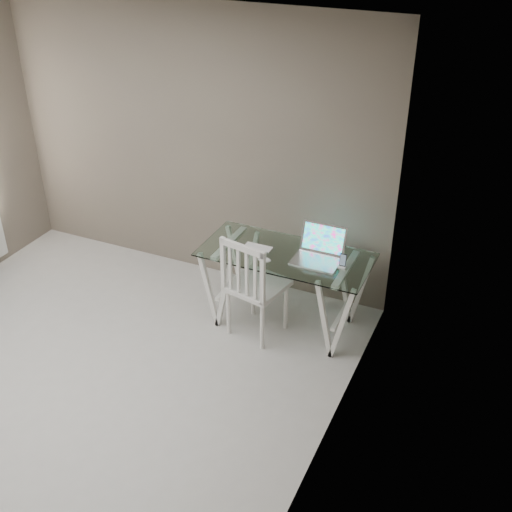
{
  "coord_description": "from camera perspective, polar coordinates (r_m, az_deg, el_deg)",
  "views": [
    {
      "loc": [
        2.95,
        -2.84,
        3.58
      ],
      "look_at": [
        1.05,
        1.37,
        0.85
      ],
      "focal_mm": 45.0,
      "sensor_mm": 36.0,
      "label": 1
    }
  ],
  "objects": [
    {
      "name": "chair",
      "position": [
        5.55,
        -0.37,
        -2.47
      ],
      "size": [
        0.54,
        0.54,
        1.0
      ],
      "rotation": [
        0.0,
        0.0,
        -0.2
      ],
      "color": "silver",
      "rests_on": "ground"
    },
    {
      "name": "laptop",
      "position": [
        5.53,
        5.62,
        0.37
      ],
      "size": [
        0.4,
        0.37,
        0.27
      ],
      "color": "silver",
      "rests_on": "desk"
    },
    {
      "name": "desk",
      "position": [
        5.8,
        2.57,
        -2.91
      ],
      "size": [
        1.5,
        0.7,
        0.75
      ],
      "color": "silver",
      "rests_on": "ground"
    },
    {
      "name": "phone_dock",
      "position": [
        5.44,
        7.7,
        -0.69
      ],
      "size": [
        0.07,
        0.07,
        0.13
      ],
      "color": "white",
      "rests_on": "desk"
    },
    {
      "name": "keyboard",
      "position": [
        5.69,
        0.19,
        0.78
      ],
      "size": [
        0.27,
        0.11,
        0.01
      ],
      "primitive_type": "cube",
      "color": "silver",
      "rests_on": "desk"
    },
    {
      "name": "room",
      "position": [
        4.55,
        -20.25,
        4.43
      ],
      "size": [
        4.5,
        4.52,
        2.71
      ],
      "color": "#A9A7A2",
      "rests_on": "ground"
    },
    {
      "name": "mouse",
      "position": [
        5.48,
        0.73,
        -0.33
      ],
      "size": [
        0.12,
        0.07,
        0.04
      ],
      "primitive_type": "ellipsoid",
      "color": "white",
      "rests_on": "desk"
    }
  ]
}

